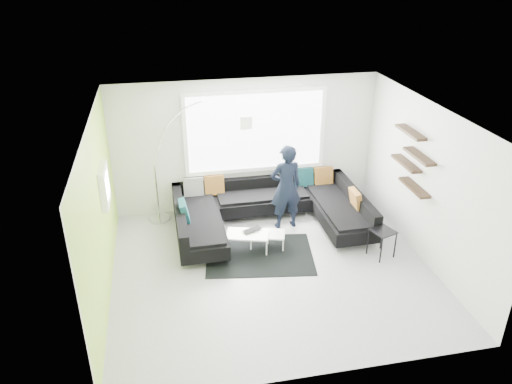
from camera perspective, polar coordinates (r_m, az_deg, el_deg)
ground at (r=8.90m, az=1.80°, el=-8.77°), size 5.50×5.50×0.00m
room_shell at (r=8.20m, az=1.91°, el=2.53°), size 5.54×5.04×2.82m
sectional_sofa at (r=9.91m, az=1.62°, el=-2.43°), size 3.73×2.32×0.80m
rug at (r=9.26m, az=0.40°, el=-7.19°), size 2.13×1.69×0.01m
coffee_table at (r=9.40m, az=0.18°, el=-5.48°), size 1.13×0.84×0.33m
arc_lamp at (r=10.07m, az=-11.55°, el=2.91°), size 2.41×1.33×2.42m
side_table at (r=9.39m, az=14.14°, el=-5.70°), size 0.49×0.49×0.53m
person at (r=9.78m, az=3.43°, el=0.55°), size 0.72×0.55×1.75m
laptop at (r=9.31m, az=-0.24°, el=-4.51°), size 0.57×0.54×0.03m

